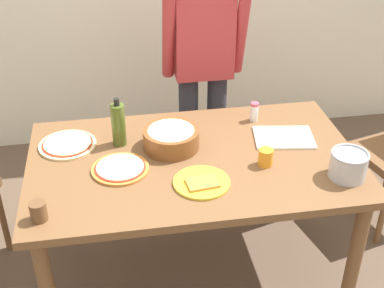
{
  "coord_description": "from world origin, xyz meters",
  "views": [
    {
      "loc": [
        -0.36,
        -2.1,
        2.17
      ],
      "look_at": [
        0.0,
        0.05,
        0.81
      ],
      "focal_mm": 49.23,
      "sensor_mm": 36.0,
      "label": 1
    }
  ],
  "objects_px": {
    "cup_orange": "(266,157)",
    "cutting_board_white": "(284,138)",
    "steel_pot": "(348,165)",
    "pizza_raw_on_board": "(68,144)",
    "plate_with_slice": "(202,182)",
    "olive_oil_bottle": "(118,124)",
    "cup_small_brown": "(38,211)",
    "pizza_cooked_on_tray": "(120,168)",
    "person_cook": "(203,61)",
    "salt_shaker": "(254,112)",
    "dining_table": "(194,173)",
    "popcorn_bowl": "(171,137)"
  },
  "relations": [
    {
      "from": "plate_with_slice",
      "to": "steel_pot",
      "type": "relative_size",
      "value": 1.5
    },
    {
      "from": "steel_pot",
      "to": "pizza_raw_on_board",
      "type": "bearing_deg",
      "value": 159.32
    },
    {
      "from": "cup_small_brown",
      "to": "pizza_cooked_on_tray",
      "type": "bearing_deg",
      "value": 41.41
    },
    {
      "from": "pizza_cooked_on_tray",
      "to": "cup_orange",
      "type": "height_order",
      "value": "cup_orange"
    },
    {
      "from": "cup_orange",
      "to": "cutting_board_white",
      "type": "height_order",
      "value": "cup_orange"
    },
    {
      "from": "cup_orange",
      "to": "olive_oil_bottle",
      "type": "bearing_deg",
      "value": 155.61
    },
    {
      "from": "pizza_cooked_on_tray",
      "to": "cup_small_brown",
      "type": "xyz_separation_m",
      "value": [
        -0.35,
        -0.3,
        0.03
      ]
    },
    {
      "from": "person_cook",
      "to": "salt_shaker",
      "type": "xyz_separation_m",
      "value": [
        0.2,
        -0.44,
        -0.13
      ]
    },
    {
      "from": "cup_small_brown",
      "to": "dining_table",
      "type": "bearing_deg",
      "value": 26.3
    },
    {
      "from": "cutting_board_white",
      "to": "pizza_cooked_on_tray",
      "type": "bearing_deg",
      "value": -170.17
    },
    {
      "from": "pizza_raw_on_board",
      "to": "salt_shaker",
      "type": "xyz_separation_m",
      "value": [
        1.0,
        0.1,
        0.04
      ]
    },
    {
      "from": "person_cook",
      "to": "pizza_raw_on_board",
      "type": "xyz_separation_m",
      "value": [
        -0.79,
        -0.54,
        -0.17
      ]
    },
    {
      "from": "cup_orange",
      "to": "salt_shaker",
      "type": "height_order",
      "value": "salt_shaker"
    },
    {
      "from": "popcorn_bowl",
      "to": "cutting_board_white",
      "type": "relative_size",
      "value": 0.93
    },
    {
      "from": "cup_orange",
      "to": "cup_small_brown",
      "type": "relative_size",
      "value": 1.0
    },
    {
      "from": "olive_oil_bottle",
      "to": "cup_small_brown",
      "type": "bearing_deg",
      "value": -123.4
    },
    {
      "from": "cup_small_brown",
      "to": "olive_oil_bottle",
      "type": "bearing_deg",
      "value": 56.6
    },
    {
      "from": "pizza_raw_on_board",
      "to": "person_cook",
      "type": "bearing_deg",
      "value": 34.33
    },
    {
      "from": "cup_small_brown",
      "to": "person_cook",
      "type": "bearing_deg",
      "value": 51.16
    },
    {
      "from": "pizza_cooked_on_tray",
      "to": "steel_pot",
      "type": "xyz_separation_m",
      "value": [
        1.03,
        -0.23,
        0.06
      ]
    },
    {
      "from": "pizza_cooked_on_tray",
      "to": "plate_with_slice",
      "type": "height_order",
      "value": "plate_with_slice"
    },
    {
      "from": "plate_with_slice",
      "to": "cup_small_brown",
      "type": "bearing_deg",
      "value": -169.38
    },
    {
      "from": "olive_oil_bottle",
      "to": "cup_orange",
      "type": "relative_size",
      "value": 3.01
    },
    {
      "from": "popcorn_bowl",
      "to": "salt_shaker",
      "type": "distance_m",
      "value": 0.52
    },
    {
      "from": "person_cook",
      "to": "salt_shaker",
      "type": "bearing_deg",
      "value": -65.41
    },
    {
      "from": "dining_table",
      "to": "pizza_raw_on_board",
      "type": "bearing_deg",
      "value": 160.62
    },
    {
      "from": "pizza_raw_on_board",
      "to": "pizza_cooked_on_tray",
      "type": "distance_m",
      "value": 0.36
    },
    {
      "from": "cutting_board_white",
      "to": "dining_table",
      "type": "bearing_deg",
      "value": -168.02
    },
    {
      "from": "pizza_cooked_on_tray",
      "to": "olive_oil_bottle",
      "type": "distance_m",
      "value": 0.26
    },
    {
      "from": "dining_table",
      "to": "salt_shaker",
      "type": "relative_size",
      "value": 15.09
    },
    {
      "from": "cup_orange",
      "to": "steel_pot",
      "type": "bearing_deg",
      "value": -24.4
    },
    {
      "from": "plate_with_slice",
      "to": "pizza_raw_on_board",
      "type": "bearing_deg",
      "value": 144.88
    },
    {
      "from": "olive_oil_bottle",
      "to": "salt_shaker",
      "type": "bearing_deg",
      "value": 9.64
    },
    {
      "from": "pizza_cooked_on_tray",
      "to": "salt_shaker",
      "type": "distance_m",
      "value": 0.83
    },
    {
      "from": "pizza_raw_on_board",
      "to": "cutting_board_white",
      "type": "bearing_deg",
      "value": -5.74
    },
    {
      "from": "steel_pot",
      "to": "cutting_board_white",
      "type": "xyz_separation_m",
      "value": [
        -0.18,
        0.37,
        -0.06
      ]
    },
    {
      "from": "steel_pot",
      "to": "plate_with_slice",
      "type": "bearing_deg",
      "value": 175.46
    },
    {
      "from": "plate_with_slice",
      "to": "popcorn_bowl",
      "type": "bearing_deg",
      "value": 106.13
    },
    {
      "from": "pizza_raw_on_board",
      "to": "olive_oil_bottle",
      "type": "distance_m",
      "value": 0.28
    },
    {
      "from": "pizza_raw_on_board",
      "to": "cutting_board_white",
      "type": "distance_m",
      "value": 1.1
    },
    {
      "from": "person_cook",
      "to": "cup_orange",
      "type": "xyz_separation_m",
      "value": [
        0.14,
        -0.87,
        -0.14
      ]
    },
    {
      "from": "plate_with_slice",
      "to": "cup_orange",
      "type": "relative_size",
      "value": 3.06
    },
    {
      "from": "plate_with_slice",
      "to": "popcorn_bowl",
      "type": "distance_m",
      "value": 0.35
    },
    {
      "from": "dining_table",
      "to": "plate_with_slice",
      "type": "xyz_separation_m",
      "value": [
        0.0,
        -0.22,
        0.1
      ]
    },
    {
      "from": "olive_oil_bottle",
      "to": "steel_pot",
      "type": "xyz_separation_m",
      "value": [
        1.02,
        -0.46,
        -0.05
      ]
    },
    {
      "from": "pizza_raw_on_board",
      "to": "plate_with_slice",
      "type": "bearing_deg",
      "value": -35.12
    },
    {
      "from": "cup_small_brown",
      "to": "cutting_board_white",
      "type": "bearing_deg",
      "value": 20.73
    },
    {
      "from": "pizza_raw_on_board",
      "to": "salt_shaker",
      "type": "relative_size",
      "value": 2.71
    },
    {
      "from": "pizza_raw_on_board",
      "to": "steel_pot",
      "type": "distance_m",
      "value": 1.37
    },
    {
      "from": "steel_pot",
      "to": "cup_small_brown",
      "type": "height_order",
      "value": "steel_pot"
    }
  ]
}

